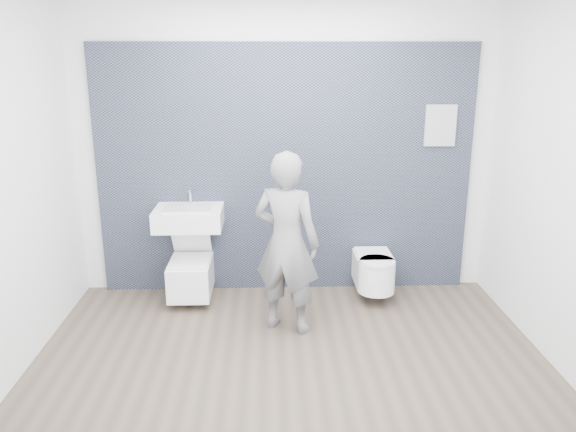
{
  "coord_description": "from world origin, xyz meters",
  "views": [
    {
      "loc": [
        -0.15,
        -3.85,
        2.29
      ],
      "look_at": [
        0.0,
        0.6,
        1.0
      ],
      "focal_mm": 35.0,
      "sensor_mm": 36.0,
      "label": 1
    }
  ],
  "objects_px": {
    "washbasin": "(189,217)",
    "toilet_rounded": "(374,271)",
    "toilet_square": "(191,274)",
    "visitor": "(287,243)"
  },
  "relations": [
    {
      "from": "washbasin",
      "to": "toilet_rounded",
      "type": "distance_m",
      "value": 1.84
    },
    {
      "from": "toilet_square",
      "to": "washbasin",
      "type": "bearing_deg",
      "value": 90.0
    },
    {
      "from": "toilet_rounded",
      "to": "washbasin",
      "type": "bearing_deg",
      "value": 177.97
    },
    {
      "from": "toilet_square",
      "to": "toilet_rounded",
      "type": "distance_m",
      "value": 1.76
    },
    {
      "from": "washbasin",
      "to": "toilet_square",
      "type": "bearing_deg",
      "value": -90.0
    },
    {
      "from": "washbasin",
      "to": "toilet_square",
      "type": "relative_size",
      "value": 0.9
    },
    {
      "from": "toilet_rounded",
      "to": "visitor",
      "type": "xyz_separation_m",
      "value": [
        -0.86,
        -0.58,
        0.49
      ]
    },
    {
      "from": "toilet_rounded",
      "to": "toilet_square",
      "type": "bearing_deg",
      "value": 179.35
    },
    {
      "from": "toilet_square",
      "to": "visitor",
      "type": "distance_m",
      "value": 1.19
    },
    {
      "from": "washbasin",
      "to": "toilet_rounded",
      "type": "bearing_deg",
      "value": -2.03
    }
  ]
}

